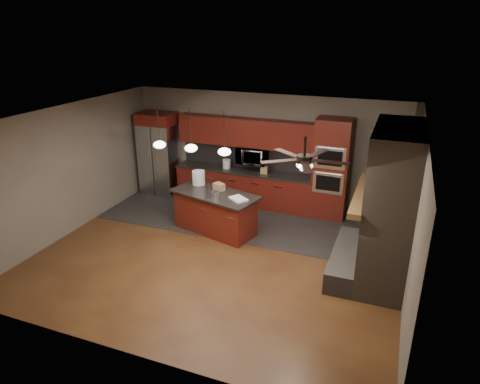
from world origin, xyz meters
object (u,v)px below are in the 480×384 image
at_px(microwave, 252,155).
at_px(kitchen_island, 215,212).
at_px(refrigerator, 159,154).
at_px(paint_tray, 238,199).
at_px(counter_box, 264,170).
at_px(oven_tower, 331,169).
at_px(white_bucket, 199,178).
at_px(counter_bucket, 227,164).
at_px(cardboard_box, 219,187).
at_px(paint_can, 215,194).

xyz_separation_m(microwave, kitchen_island, (-0.23, -1.79, -0.83)).
height_order(refrigerator, paint_tray, refrigerator).
bearing_deg(counter_box, oven_tower, -3.34).
distance_m(white_bucket, counter_box, 1.75).
bearing_deg(counter_bucket, refrigerator, -177.58).
relative_size(cardboard_box, counter_box, 1.30).
bearing_deg(counter_bucket, microwave, 4.22).
distance_m(microwave, counter_bucket, 0.74).
relative_size(oven_tower, counter_box, 12.89).
bearing_deg(white_bucket, oven_tower, 26.06).
distance_m(microwave, paint_tray, 2.02).
xyz_separation_m(refrigerator, paint_tray, (2.99, -1.82, -0.16)).
relative_size(kitchen_island, counter_bucket, 9.21).
relative_size(microwave, counter_bucket, 3.21).
distance_m(oven_tower, kitchen_island, 2.90).
relative_size(refrigerator, paint_tray, 5.92).
height_order(oven_tower, paint_tray, oven_tower).
distance_m(microwave, white_bucket, 1.64).
bearing_deg(microwave, paint_tray, -78.81).
distance_m(refrigerator, white_bucket, 2.21).
relative_size(paint_tray, cardboard_box, 1.56).
relative_size(white_bucket, counter_bucket, 1.39).
bearing_deg(paint_tray, microwave, 136.74).
relative_size(microwave, white_bucket, 2.31).
distance_m(refrigerator, paint_can, 3.09).
xyz_separation_m(microwave, cardboard_box, (-0.22, -1.59, -0.30)).
relative_size(oven_tower, paint_can, 12.56).
relative_size(oven_tower, counter_bucket, 10.44).
relative_size(kitchen_island, counter_box, 11.37).
bearing_deg(counter_bucket, paint_can, -74.21).
bearing_deg(oven_tower, refrigerator, -179.08).
relative_size(oven_tower, white_bucket, 7.53).
relative_size(refrigerator, kitchen_island, 1.05).
distance_m(microwave, refrigerator, 2.61).
bearing_deg(refrigerator, counter_bucket, 2.42).
height_order(oven_tower, counter_box, oven_tower).
xyz_separation_m(oven_tower, counter_bucket, (-2.65, 0.01, -0.18)).
height_order(kitchen_island, white_bucket, white_bucket).
bearing_deg(paint_can, white_bucket, 139.46).
bearing_deg(white_bucket, refrigerator, 144.50).
distance_m(paint_can, paint_tray, 0.52).
distance_m(kitchen_island, counter_box, 1.87).
distance_m(paint_can, cardboard_box, 0.41).
distance_m(kitchen_island, paint_tray, 0.79).
height_order(paint_can, counter_bucket, counter_bucket).
relative_size(kitchen_island, paint_can, 11.08).
relative_size(oven_tower, microwave, 3.25).
relative_size(white_bucket, cardboard_box, 1.32).
bearing_deg(oven_tower, microwave, 178.34).
relative_size(kitchen_island, paint_tray, 5.63).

